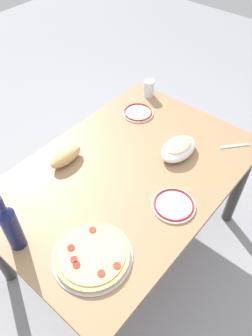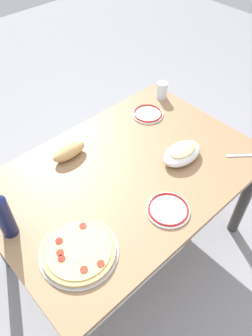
{
  "view_description": "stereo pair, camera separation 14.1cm",
  "coord_description": "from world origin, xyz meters",
  "px_view_note": "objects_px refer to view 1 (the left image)",
  "views": [
    {
      "loc": [
        -0.87,
        -0.74,
        1.99
      ],
      "look_at": [
        0.0,
        0.0,
        0.77
      ],
      "focal_mm": 34.91,
      "sensor_mm": 36.0,
      "label": 1
    },
    {
      "loc": [
        -0.77,
        -0.84,
        1.99
      ],
      "look_at": [
        0.0,
        0.0,
        0.77
      ],
      "focal_mm": 34.91,
      "sensor_mm": 36.0,
      "label": 2
    }
  ],
  "objects_px": {
    "pepperoni_pizza": "(92,255)",
    "side_plate_far": "(138,113)",
    "side_plate_near": "(174,205)",
    "dining_table": "(126,186)",
    "baked_pasta_dish": "(178,148)",
    "wine_bottle": "(11,227)",
    "bread_loaf": "(66,157)",
    "water_glass": "(149,88)"
  },
  "relations": [
    {
      "from": "side_plate_far",
      "to": "side_plate_near",
      "type": "bearing_deg",
      "value": -127.73
    },
    {
      "from": "pepperoni_pizza",
      "to": "side_plate_far",
      "type": "height_order",
      "value": "pepperoni_pizza"
    },
    {
      "from": "dining_table",
      "to": "bread_loaf",
      "type": "xyz_separation_m",
      "value": [
        -0.15,
        0.29,
        0.15
      ]
    },
    {
      "from": "dining_table",
      "to": "baked_pasta_dish",
      "type": "xyz_separation_m",
      "value": [
        0.29,
        -0.13,
        0.15
      ]
    },
    {
      "from": "wine_bottle",
      "to": "side_plate_far",
      "type": "distance_m",
      "value": 1.06
    },
    {
      "from": "dining_table",
      "to": "side_plate_near",
      "type": "xyz_separation_m",
      "value": [
        -0.02,
        -0.31,
        0.12
      ]
    },
    {
      "from": "dining_table",
      "to": "wine_bottle",
      "type": "xyz_separation_m",
      "value": [
        -0.62,
        0.08,
        0.24
      ]
    },
    {
      "from": "baked_pasta_dish",
      "to": "water_glass",
      "type": "bearing_deg",
      "value": 53.94
    },
    {
      "from": "water_glass",
      "to": "baked_pasta_dish",
      "type": "bearing_deg",
      "value": -126.06
    },
    {
      "from": "pepperoni_pizza",
      "to": "bread_loaf",
      "type": "distance_m",
      "value": 0.58
    },
    {
      "from": "side_plate_near",
      "to": "side_plate_far",
      "type": "height_order",
      "value": "same"
    },
    {
      "from": "wine_bottle",
      "to": "side_plate_near",
      "type": "bearing_deg",
      "value": -33.43
    },
    {
      "from": "bread_loaf",
      "to": "pepperoni_pizza",
      "type": "bearing_deg",
      "value": -122.14
    },
    {
      "from": "water_glass",
      "to": "side_plate_far",
      "type": "height_order",
      "value": "water_glass"
    },
    {
      "from": "side_plate_near",
      "to": "pepperoni_pizza",
      "type": "bearing_deg",
      "value": 165.98
    },
    {
      "from": "pepperoni_pizza",
      "to": "water_glass",
      "type": "bearing_deg",
      "value": 26.4
    },
    {
      "from": "side_plate_far",
      "to": "bread_loaf",
      "type": "height_order",
      "value": "bread_loaf"
    },
    {
      "from": "water_glass",
      "to": "bread_loaf",
      "type": "distance_m",
      "value": 0.77
    },
    {
      "from": "dining_table",
      "to": "wine_bottle",
      "type": "height_order",
      "value": "wine_bottle"
    },
    {
      "from": "side_plate_near",
      "to": "side_plate_far",
      "type": "bearing_deg",
      "value": 52.27
    },
    {
      "from": "dining_table",
      "to": "side_plate_far",
      "type": "bearing_deg",
      "value": 31.68
    },
    {
      "from": "pepperoni_pizza",
      "to": "water_glass",
      "type": "height_order",
      "value": "water_glass"
    },
    {
      "from": "baked_pasta_dish",
      "to": "side_plate_far",
      "type": "height_order",
      "value": "baked_pasta_dish"
    },
    {
      "from": "wine_bottle",
      "to": "side_plate_near",
      "type": "xyz_separation_m",
      "value": [
        0.6,
        -0.39,
        -0.12
      ]
    },
    {
      "from": "side_plate_far",
      "to": "bread_loaf",
      "type": "distance_m",
      "value": 0.57
    },
    {
      "from": "pepperoni_pizza",
      "to": "baked_pasta_dish",
      "type": "xyz_separation_m",
      "value": [
        0.75,
        0.08,
        0.03
      ]
    },
    {
      "from": "baked_pasta_dish",
      "to": "wine_bottle",
      "type": "bearing_deg",
      "value": 167.09
    },
    {
      "from": "dining_table",
      "to": "side_plate_far",
      "type": "relative_size",
      "value": 7.37
    },
    {
      "from": "pepperoni_pizza",
      "to": "side_plate_far",
      "type": "xyz_separation_m",
      "value": [
        0.88,
        0.46,
        -0.01
      ]
    },
    {
      "from": "pepperoni_pizza",
      "to": "baked_pasta_dish",
      "type": "distance_m",
      "value": 0.75
    },
    {
      "from": "wine_bottle",
      "to": "bread_loaf",
      "type": "distance_m",
      "value": 0.52
    },
    {
      "from": "wine_bottle",
      "to": "water_glass",
      "type": "distance_m",
      "value": 1.27
    },
    {
      "from": "pepperoni_pizza",
      "to": "wine_bottle",
      "type": "bearing_deg",
      "value": 119.34
    },
    {
      "from": "baked_pasta_dish",
      "to": "wine_bottle",
      "type": "height_order",
      "value": "wine_bottle"
    },
    {
      "from": "dining_table",
      "to": "water_glass",
      "type": "bearing_deg",
      "value": 28.1
    },
    {
      "from": "baked_pasta_dish",
      "to": "bread_loaf",
      "type": "bearing_deg",
      "value": 136.22
    },
    {
      "from": "side_plate_far",
      "to": "baked_pasta_dish",
      "type": "bearing_deg",
      "value": -109.19
    },
    {
      "from": "side_plate_far",
      "to": "pepperoni_pizza",
      "type": "bearing_deg",
      "value": -152.17
    },
    {
      "from": "pepperoni_pizza",
      "to": "water_glass",
      "type": "relative_size",
      "value": 3.18
    },
    {
      "from": "dining_table",
      "to": "pepperoni_pizza",
      "type": "height_order",
      "value": "pepperoni_pizza"
    },
    {
      "from": "side_plate_near",
      "to": "side_plate_far",
      "type": "distance_m",
      "value": 0.73
    },
    {
      "from": "baked_pasta_dish",
      "to": "water_glass",
      "type": "height_order",
      "value": "water_glass"
    }
  ]
}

